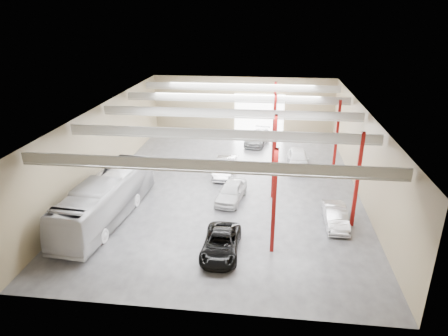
% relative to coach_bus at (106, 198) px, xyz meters
% --- Properties ---
extents(depot_shell, '(22.12, 32.12, 7.06)m').
position_rel_coach_bus_xyz_m(depot_shell, '(8.42, 7.60, 3.32)').
color(depot_shell, '#3F3F43').
rests_on(depot_shell, ground).
extents(coach_bus, '(3.74, 12.06, 3.31)m').
position_rel_coach_bus_xyz_m(coach_bus, '(0.00, 0.00, 0.00)').
color(coach_bus, silver).
rests_on(coach_bus, ground).
extents(black_sedan, '(2.28, 4.94, 1.37)m').
position_rel_coach_bus_xyz_m(black_sedan, '(8.87, -3.49, -0.97)').
color(black_sedan, black).
rests_on(black_sedan, ground).
extents(car_row_a, '(2.61, 4.85, 1.57)m').
position_rel_coach_bus_xyz_m(car_row_a, '(8.76, 4.11, -0.87)').
color(car_row_a, silver).
rests_on(car_row_a, ground).
extents(car_row_b, '(1.89, 4.89, 1.59)m').
position_rel_coach_bus_xyz_m(car_row_b, '(7.65, 9.31, -0.86)').
color(car_row_b, '#ACACB1').
rests_on(car_row_b, ground).
extents(car_row_c, '(3.22, 5.56, 1.52)m').
position_rel_coach_bus_xyz_m(car_row_c, '(10.29, 19.05, -0.90)').
color(car_row_c, gray).
rests_on(car_row_c, ground).
extents(car_right_near, '(1.52, 4.28, 1.41)m').
position_rel_coach_bus_xyz_m(car_right_near, '(16.58, 0.99, -0.95)').
color(car_right_near, '#B1B2B7').
rests_on(car_right_near, ground).
extents(car_right_far, '(1.99, 4.95, 1.69)m').
position_rel_coach_bus_xyz_m(car_right_far, '(14.51, 12.28, -0.81)').
color(car_right_far, white).
rests_on(car_right_far, ground).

